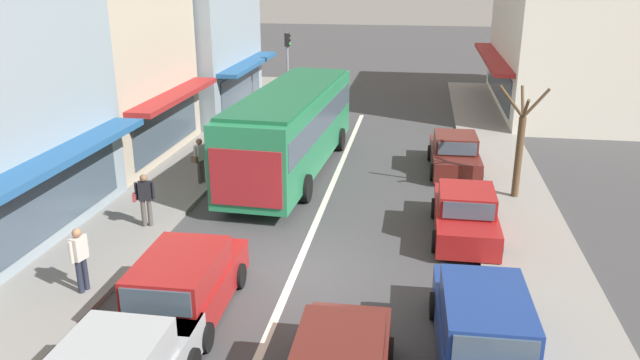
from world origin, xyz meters
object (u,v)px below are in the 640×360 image
object	(u,v)px
wagon_queue_far_back	(184,287)
parked_sedan_kerb_third	(454,154)
parked_wagon_kerb_front	(483,327)
city_bus	(292,125)
street_tree_right	(520,147)
parked_sedan_kerb_second	(465,215)
pedestrian_far_walker	(80,256)
pedestrian_with_handbag_near	(145,197)
traffic_light_downstreet	(288,59)
pedestrian_browsing_midblock	(200,158)

from	to	relation	value
wagon_queue_far_back	parked_sedan_kerb_third	distance (m)	13.41
parked_wagon_kerb_front	parked_sedan_kerb_third	xyz separation A→B (m)	(-0.04, 12.39, -0.08)
city_bus	street_tree_right	size ratio (longest dim) A/B	2.81
wagon_queue_far_back	parked_sedan_kerb_second	distance (m)	8.56
wagon_queue_far_back	street_tree_right	size ratio (longest dim) A/B	1.16
parked_wagon_kerb_front	city_bus	bearing A→B (deg)	118.85
city_bus	parked_wagon_kerb_front	size ratio (longest dim) A/B	2.41
street_tree_right	pedestrian_far_walker	size ratio (longest dim) A/B	2.40
parked_sedan_kerb_third	pedestrian_with_handbag_near	xyz separation A→B (m)	(-9.34, -7.32, 0.40)
traffic_light_downstreet	pedestrian_browsing_midblock	world-z (taller)	traffic_light_downstreet
traffic_light_downstreet	pedestrian_with_handbag_near	world-z (taller)	traffic_light_downstreet
traffic_light_downstreet	pedestrian_far_walker	bearing A→B (deg)	-92.18
wagon_queue_far_back	pedestrian_browsing_midblock	xyz separation A→B (m)	(-2.62, 8.48, 0.32)
wagon_queue_far_back	pedestrian_far_walker	distance (m)	2.80
pedestrian_far_walker	street_tree_right	bearing A→B (deg)	37.22
wagon_queue_far_back	parked_sedan_kerb_third	size ratio (longest dim) A/B	1.07
city_bus	street_tree_right	distance (m)	8.22
pedestrian_far_walker	traffic_light_downstreet	bearing A→B (deg)	87.82
parked_wagon_kerb_front	parked_sedan_kerb_second	xyz separation A→B (m)	(0.02, 6.21, -0.08)
pedestrian_far_walker	parked_wagon_kerb_front	bearing A→B (deg)	-6.84
street_tree_right	pedestrian_with_handbag_near	world-z (taller)	street_tree_right
parked_sedan_kerb_third	pedestrian_browsing_midblock	xyz separation A→B (m)	(-9.06, -3.27, 0.40)
pedestrian_far_walker	city_bus	bearing A→B (deg)	73.14
parked_wagon_kerb_front	parked_sedan_kerb_second	world-z (taller)	parked_wagon_kerb_front
traffic_light_downstreet	pedestrian_with_handbag_near	distance (m)	16.32
parked_wagon_kerb_front	pedestrian_far_walker	bearing A→B (deg)	173.16
parked_sedan_kerb_third	street_tree_right	xyz separation A→B (m)	(1.92, -2.85, 1.19)
wagon_queue_far_back	pedestrian_far_walker	world-z (taller)	pedestrian_far_walker
pedestrian_with_handbag_near	pedestrian_far_walker	world-z (taller)	same
street_tree_right	parked_sedan_kerb_third	bearing A→B (deg)	124.02
wagon_queue_far_back	parked_wagon_kerb_front	distance (m)	6.52
pedestrian_far_walker	wagon_queue_far_back	bearing A→B (deg)	-9.68
parked_wagon_kerb_front	parked_sedan_kerb_second	distance (m)	6.21
parked_wagon_kerb_front	parked_sedan_kerb_third	size ratio (longest dim) A/B	1.07
street_tree_right	pedestrian_with_handbag_near	bearing A→B (deg)	-158.36
parked_sedan_kerb_third	pedestrian_far_walker	bearing A→B (deg)	-129.15
parked_sedan_kerb_third	pedestrian_with_handbag_near	distance (m)	11.87
pedestrian_browsing_midblock	pedestrian_far_walker	bearing A→B (deg)	-90.88
city_bus	street_tree_right	xyz separation A→B (m)	(8.05, -1.65, -0.03)
parked_wagon_kerb_front	street_tree_right	bearing A→B (deg)	78.85
pedestrian_with_handbag_near	pedestrian_browsing_midblock	xyz separation A→B (m)	(0.27, 4.05, 0.00)
city_bus	pedestrian_with_handbag_near	xyz separation A→B (m)	(-3.21, -6.12, -0.81)
city_bus	pedestrian_far_walker	xyz separation A→B (m)	(-3.06, -10.09, -0.81)
wagon_queue_far_back	pedestrian_with_handbag_near	distance (m)	5.31
traffic_light_downstreet	pedestrian_browsing_midblock	size ratio (longest dim) A/B	2.58
traffic_light_downstreet	pedestrian_far_walker	size ratio (longest dim) A/B	2.58
street_tree_right	pedestrian_with_handbag_near	size ratio (longest dim) A/B	2.40
pedestrian_browsing_midblock	street_tree_right	bearing A→B (deg)	2.20
parked_wagon_kerb_front	pedestrian_browsing_midblock	world-z (taller)	pedestrian_browsing_midblock
parked_sedan_kerb_third	street_tree_right	distance (m)	3.63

